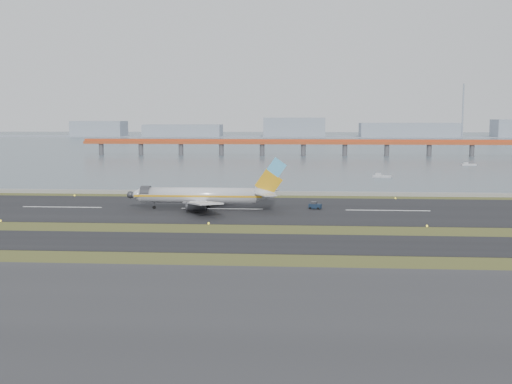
# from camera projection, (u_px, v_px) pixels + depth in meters

# --- Properties ---
(ground) EXTENTS (1000.00, 1000.00, 0.00)m
(ground) POSITION_uv_depth(u_px,v_px,m) (203.00, 231.00, 126.65)
(ground) COLOR #2F4217
(ground) RESTS_ON ground
(apron_strip) EXTENTS (1000.00, 50.00, 0.10)m
(apron_strip) POSITION_uv_depth(u_px,v_px,m) (128.00, 316.00, 72.16)
(apron_strip) COLOR #2C2B2E
(apron_strip) RESTS_ON ground
(taxiway_strip) EXTENTS (1000.00, 18.00, 0.10)m
(taxiway_strip) POSITION_uv_depth(u_px,v_px,m) (193.00, 242.00, 114.76)
(taxiway_strip) COLOR black
(taxiway_strip) RESTS_ON ground
(runway_strip) EXTENTS (1000.00, 45.00, 0.10)m
(runway_strip) POSITION_uv_depth(u_px,v_px,m) (222.00, 209.00, 156.37)
(runway_strip) COLOR black
(runway_strip) RESTS_ON ground
(seawall) EXTENTS (1000.00, 2.50, 1.00)m
(seawall) POSITION_uv_depth(u_px,v_px,m) (235.00, 193.00, 186.04)
(seawall) COLOR gray
(seawall) RESTS_ON ground
(bay_water) EXTENTS (1400.00, 800.00, 1.30)m
(bay_water) POSITION_uv_depth(u_px,v_px,m) (281.00, 142.00, 582.36)
(bay_water) COLOR #40515C
(bay_water) RESTS_ON ground
(red_pier) EXTENTS (260.00, 5.00, 10.20)m
(red_pier) POSITION_uv_depth(u_px,v_px,m) (303.00, 143.00, 372.04)
(red_pier) COLOR #B0441E
(red_pier) RESTS_ON ground
(far_shoreline) EXTENTS (1400.00, 80.00, 60.50)m
(far_shoreline) POSITION_uv_depth(u_px,v_px,m) (297.00, 131.00, 739.19)
(far_shoreline) COLOR #8893A1
(far_shoreline) RESTS_ON ground
(airliner) EXTENTS (38.52, 32.89, 12.80)m
(airliner) POSITION_uv_depth(u_px,v_px,m) (205.00, 196.00, 155.09)
(airliner) COLOR silver
(airliner) RESTS_ON ground
(pushback_tug) EXTENTS (3.26, 2.47, 1.85)m
(pushback_tug) POSITION_uv_depth(u_px,v_px,m) (315.00, 206.00, 155.94)
(pushback_tug) COLOR #132236
(pushback_tug) RESTS_ON ground
(workboat_near) EXTENTS (7.10, 4.38, 1.65)m
(workboat_near) POSITION_uv_depth(u_px,v_px,m) (382.00, 176.00, 238.33)
(workboat_near) COLOR #BABABF
(workboat_near) RESTS_ON ground
(workboat_far) EXTENTS (6.47, 2.08, 1.57)m
(workboat_far) POSITION_uv_depth(u_px,v_px,m) (468.00, 165.00, 297.42)
(workboat_far) COLOR #BABABF
(workboat_far) RESTS_ON ground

